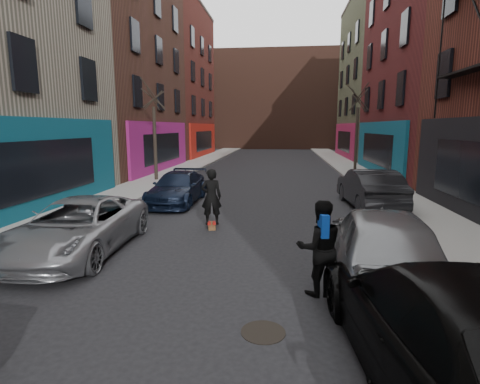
% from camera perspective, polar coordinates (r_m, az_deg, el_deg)
% --- Properties ---
extents(sidewalk_left, '(2.50, 84.00, 0.13)m').
position_cam_1_polar(sidewalk_left, '(33.97, -6.05, 4.61)').
color(sidewalk_left, gray).
rests_on(sidewalk_left, ground).
extents(sidewalk_right, '(2.50, 84.00, 0.13)m').
position_cam_1_polar(sidewalk_right, '(33.53, 15.34, 4.24)').
color(sidewalk_right, gray).
rests_on(sidewalk_right, ground).
extents(buildings_left, '(12.00, 56.00, 16.50)m').
position_cam_1_polar(buildings_left, '(24.54, -32.58, 20.38)').
color(buildings_left, '#521D17').
rests_on(buildings_left, ground).
extents(building_far, '(40.00, 10.00, 14.00)m').
position_cam_1_polar(building_far, '(59.14, 5.63, 13.57)').
color(building_far, '#47281E').
rests_on(building_far, ground).
extents(tree_left_far, '(2.00, 2.00, 6.50)m').
position_cam_1_polar(tree_left_far, '(22.26, -12.94, 10.21)').
color(tree_left_far, black).
rests_on(tree_left_far, sidewalk_left).
extents(tree_right_far, '(2.00, 2.00, 6.80)m').
position_cam_1_polar(tree_right_far, '(27.46, 17.45, 10.21)').
color(tree_right_far, black).
rests_on(tree_right_far, sidewalk_right).
extents(parked_left_far, '(2.46, 5.00, 1.36)m').
position_cam_1_polar(parked_left_far, '(10.32, -23.43, -4.85)').
color(parked_left_far, gray).
rests_on(parked_left_far, ground).
extents(parked_left_end, '(1.84, 4.47, 1.30)m').
position_cam_1_polar(parked_left_end, '(15.86, -9.48, 0.63)').
color(parked_left_end, black).
rests_on(parked_left_end, ground).
extents(parked_right_mid, '(2.69, 5.58, 1.57)m').
position_cam_1_polar(parked_right_mid, '(5.43, 29.12, -17.44)').
color(parked_right_mid, black).
rests_on(parked_right_mid, ground).
extents(parked_right_far, '(2.38, 4.98, 1.64)m').
position_cam_1_polar(parked_right_far, '(8.20, 20.78, -7.37)').
color(parked_right_far, gray).
rests_on(parked_right_far, ground).
extents(parked_right_end, '(1.94, 4.76, 1.54)m').
position_cam_1_polar(parked_right_end, '(15.70, 19.13, 0.57)').
color(parked_right_end, black).
rests_on(parked_right_end, ground).
extents(skateboard, '(0.39, 0.83, 0.10)m').
position_cam_1_polar(skateboard, '(12.03, -4.34, -5.14)').
color(skateboard, brown).
rests_on(skateboard, ground).
extents(skateboarder, '(0.73, 0.56, 1.78)m').
position_cam_1_polar(skateboarder, '(11.82, -4.40, -0.73)').
color(skateboarder, black).
rests_on(skateboarder, skateboard).
extents(pedestrian, '(1.00, 0.84, 1.83)m').
position_cam_1_polar(pedestrian, '(7.27, 12.05, -8.29)').
color(pedestrian, black).
rests_on(pedestrian, ground).
extents(manhole, '(0.72, 0.72, 0.01)m').
position_cam_1_polar(manhole, '(6.24, 3.55, -20.52)').
color(manhole, black).
rests_on(manhole, ground).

